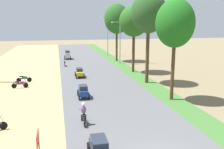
# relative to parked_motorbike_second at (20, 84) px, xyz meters

# --- Properties ---
(parked_motorbike_second) EXTENTS (1.80, 0.54, 0.94)m
(parked_motorbike_second) POSITION_rel_parked_motorbike_second_xyz_m (0.00, 0.00, 0.00)
(parked_motorbike_second) COLOR black
(parked_motorbike_second) RESTS_ON dirt_shoulder
(parked_motorbike_third) EXTENTS (1.80, 0.54, 0.94)m
(parked_motorbike_third) POSITION_rel_parked_motorbike_second_xyz_m (0.11, 2.79, 0.00)
(parked_motorbike_third) COLOR black
(parked_motorbike_third) RESTS_ON dirt_shoulder
(street_signboard) EXTENTS (0.06, 1.30, 1.50)m
(street_signboard) POSITION_rel_parked_motorbike_second_xyz_m (2.98, -15.65, 0.55)
(street_signboard) COLOR #262628
(street_signboard) RESTS_ON dirt_shoulder
(median_tree_nearest) EXTENTS (3.51, 3.51, 9.30)m
(median_tree_nearest) POSITION_rel_parked_motorbike_second_xyz_m (14.63, -7.44, 6.57)
(median_tree_nearest) COLOR #4C351E
(median_tree_nearest) RESTS_ON median_strip
(median_tree_second) EXTENTS (4.02, 4.02, 10.69)m
(median_tree_second) POSITION_rel_parked_motorbike_second_xyz_m (14.63, -0.61, 7.73)
(median_tree_second) COLOR #4C351E
(median_tree_second) RESTS_ON median_strip
(median_tree_third) EXTENTS (4.18, 4.18, 9.52)m
(median_tree_third) POSITION_rel_parked_motorbike_second_xyz_m (14.95, 6.06, 6.78)
(median_tree_third) COLOR #4C351E
(median_tree_third) RESTS_ON median_strip
(median_tree_fourth) EXTENTS (4.52, 4.52, 10.40)m
(median_tree_fourth) POSITION_rel_parked_motorbike_second_xyz_m (14.97, 16.63, 7.17)
(median_tree_fourth) COLOR #4C351E
(median_tree_fourth) RESTS_ON median_strip
(streetlamp_near) EXTENTS (3.16, 0.20, 7.29)m
(streetlamp_near) POSITION_rel_parked_motorbike_second_xyz_m (14.78, 13.34, 3.74)
(streetlamp_near) COLOR gray
(streetlamp_near) RESTS_ON median_strip
(streetlamp_mid) EXTENTS (3.16, 0.20, 8.45)m
(streetlamp_mid) POSITION_rel_parked_motorbike_second_xyz_m (14.78, 24.15, 4.34)
(streetlamp_mid) COLOR gray
(streetlamp_mid) RESTS_ON median_strip
(utility_pole_near) EXTENTS (1.80, 0.20, 8.84)m
(utility_pole_near) POSITION_rel_parked_motorbike_second_xyz_m (17.51, 13.82, 4.06)
(utility_pole_near) COLOR brown
(utility_pole_near) RESTS_ON ground
(car_sedan_charcoal) EXTENTS (1.10, 2.26, 1.19)m
(car_sedan_charcoal) POSITION_rel_parked_motorbike_second_xyz_m (6.18, -16.51, 0.19)
(car_sedan_charcoal) COLOR #282D33
(car_sedan_charcoal) RESTS_ON road_strip
(car_hatchback_blue) EXTENTS (1.04, 2.00, 1.23)m
(car_hatchback_blue) POSITION_rel_parked_motorbike_second_xyz_m (6.49, -5.13, 0.19)
(car_hatchback_blue) COLOR navy
(car_hatchback_blue) RESTS_ON road_strip
(car_sedan_yellow) EXTENTS (1.10, 2.26, 1.19)m
(car_sedan_yellow) POSITION_rel_parked_motorbike_second_xyz_m (6.93, 4.13, 0.19)
(car_sedan_yellow) COLOR gold
(car_sedan_yellow) RESTS_ON road_strip
(car_van_silver) EXTENTS (1.19, 2.41, 1.67)m
(car_van_silver) POSITION_rel_parked_motorbike_second_xyz_m (6.07, 20.73, 0.47)
(car_van_silver) COLOR #B7BCC1
(car_van_silver) RESTS_ON road_strip
(motorbike_ahead_second) EXTENTS (0.54, 1.80, 1.66)m
(motorbike_ahead_second) POSITION_rel_parked_motorbike_second_xyz_m (5.85, -11.53, 0.30)
(motorbike_ahead_second) COLOR black
(motorbike_ahead_second) RESTS_ON road_strip
(motorbike_ahead_third) EXTENTS (0.54, 1.80, 0.94)m
(motorbike_ahead_third) POSITION_rel_parked_motorbike_second_xyz_m (5.29, 13.07, 0.02)
(motorbike_ahead_third) COLOR black
(motorbike_ahead_third) RESTS_ON road_strip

